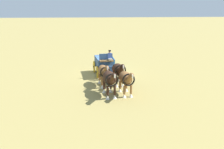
{
  "coord_description": "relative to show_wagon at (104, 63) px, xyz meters",
  "views": [
    {
      "loc": [
        25.11,
        -1.3,
        6.94
      ],
      "look_at": [
        4.44,
        0.48,
        1.2
      ],
      "focal_mm": 41.26,
      "sensor_mm": 36.0,
      "label": 1
    }
  ],
  "objects": [
    {
      "name": "draft_horse_rear_near",
      "position": [
        3.49,
        1.08,
        0.18
      ],
      "size": [
        3.0,
        1.21,
        2.22
      ],
      "color": "#331E14",
      "rests_on": "ground"
    },
    {
      "name": "draft_horse_rear_off",
      "position": [
        3.67,
        -0.21,
        0.14
      ],
      "size": [
        3.14,
        1.12,
        2.17
      ],
      "color": "brown",
      "rests_on": "ground"
    },
    {
      "name": "draft_horse_lead_near",
      "position": [
        6.08,
        1.39,
        0.14
      ],
      "size": [
        3.01,
        1.19,
        2.18
      ],
      "color": "brown",
      "rests_on": "ground"
    },
    {
      "name": "sponsor_banner",
      "position": [
        -3.47,
        1.2,
        -0.62
      ],
      "size": [
        3.2,
        0.23,
        1.1
      ],
      "primitive_type": "cube",
      "rotation": [
        0.0,
        0.0,
        0.05
      ],
      "color": "#1959B2",
      "rests_on": "ground"
    },
    {
      "name": "ground_plane",
      "position": [
        -0.14,
        -0.02,
        -1.17
      ],
      "size": [
        220.0,
        220.0,
        0.0
      ],
      "primitive_type": "plane",
      "color": "#9E8C4C"
    },
    {
      "name": "draft_horse_lead_off",
      "position": [
        6.23,
        0.1,
        0.23
      ],
      "size": [
        3.21,
        1.24,
        2.27
      ],
      "color": "#331E14",
      "rests_on": "ground"
    },
    {
      "name": "show_wagon",
      "position": [
        0.0,
        0.0,
        0.0
      ],
      "size": [
        5.78,
        2.09,
        2.75
      ],
      "color": "#2D4C7A",
      "rests_on": "ground"
    }
  ]
}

